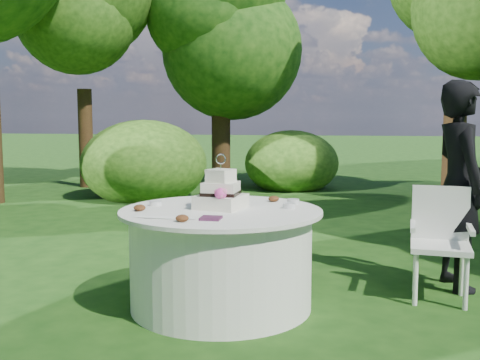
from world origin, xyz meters
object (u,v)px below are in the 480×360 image
(napkins, at_px, (211,218))
(cake, at_px, (221,194))
(table, at_px, (221,258))
(guest, at_px, (459,185))
(chair, at_px, (440,235))

(napkins, xyz_separation_m, cake, (-0.03, 0.47, 0.10))
(table, bearing_deg, guest, 24.23)
(guest, bearing_deg, cake, 100.58)
(guest, xyz_separation_m, table, (-1.90, -0.86, -0.50))
(guest, bearing_deg, table, 101.65)
(napkins, xyz_separation_m, guest, (1.88, 1.29, 0.11))
(chair, bearing_deg, napkins, -150.13)
(guest, height_order, chair, guest)
(napkins, bearing_deg, guest, 34.39)
(guest, xyz_separation_m, cake, (-1.91, -0.82, -0.01))
(guest, bearing_deg, chair, 136.29)
(napkins, distance_m, cake, 0.48)
(napkins, height_order, cake, cake)
(guest, relative_size, cake, 4.13)
(napkins, bearing_deg, table, 93.00)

